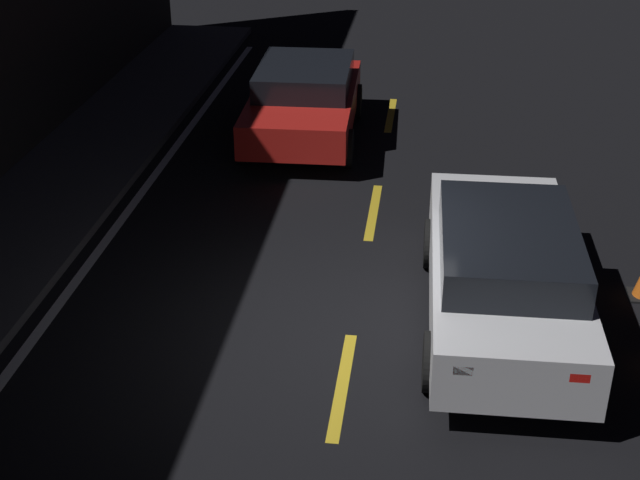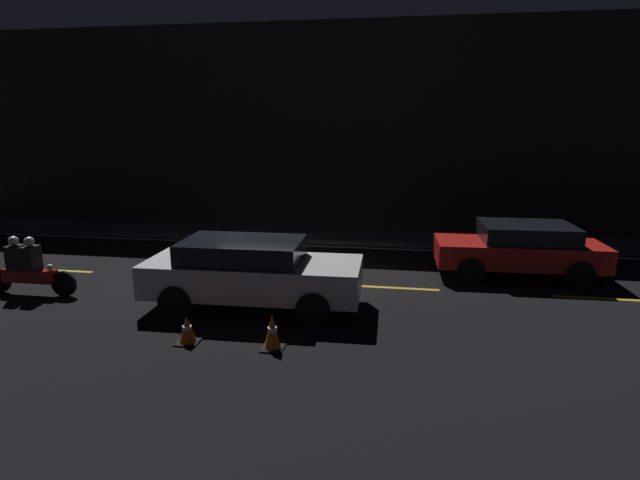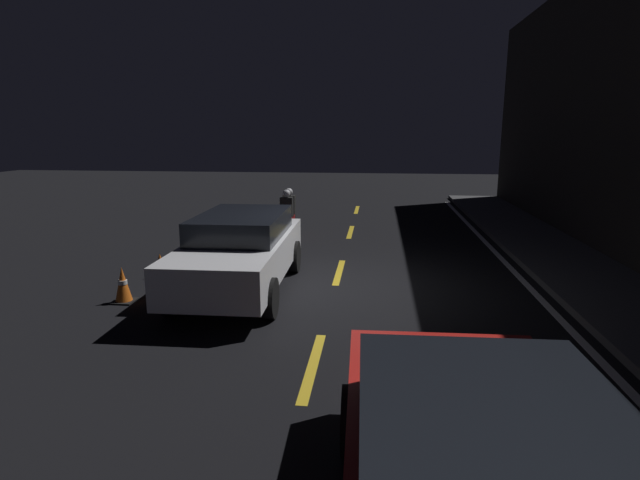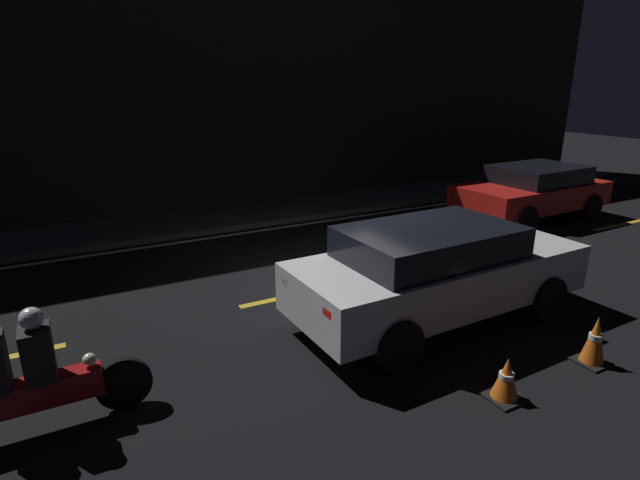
# 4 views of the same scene
# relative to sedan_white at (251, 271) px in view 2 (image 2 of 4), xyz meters

# --- Properties ---
(ground_plane) EXTENTS (56.00, 56.00, 0.00)m
(ground_plane) POSITION_rel_sedan_white_xyz_m (-0.45, 1.78, -0.80)
(ground_plane) COLOR black
(raised_curb) EXTENTS (28.00, 2.16, 0.13)m
(raised_curb) POSITION_rel_sedan_white_xyz_m (-0.45, 6.93, -0.73)
(raised_curb) COLOR #424244
(raised_curb) RESTS_ON ground
(building_front) EXTENTS (28.00, 0.30, 7.26)m
(building_front) POSITION_rel_sedan_white_xyz_m (-0.45, 8.16, 2.83)
(building_front) COLOR black
(building_front) RESTS_ON ground
(lane_dash_b) EXTENTS (2.00, 0.14, 0.01)m
(lane_dash_b) POSITION_rel_sedan_white_xyz_m (-5.95, 1.78, -0.80)
(lane_dash_b) COLOR gold
(lane_dash_b) RESTS_ON ground
(lane_dash_c) EXTENTS (2.00, 0.14, 0.01)m
(lane_dash_c) POSITION_rel_sedan_white_xyz_m (-1.45, 1.78, -0.80)
(lane_dash_c) COLOR gold
(lane_dash_c) RESTS_ON ground
(lane_dash_d) EXTENTS (2.00, 0.14, 0.01)m
(lane_dash_d) POSITION_rel_sedan_white_xyz_m (3.05, 1.78, -0.80)
(lane_dash_d) COLOR gold
(lane_dash_d) RESTS_ON ground
(lane_dash_e) EXTENTS (2.00, 0.14, 0.01)m
(lane_dash_e) POSITION_rel_sedan_white_xyz_m (7.55, 1.78, -0.80)
(lane_dash_e) COLOR gold
(lane_dash_e) RESTS_ON ground
(lane_solid_kerb) EXTENTS (25.20, 0.14, 0.01)m
(lane_solid_kerb) POSITION_rel_sedan_white_xyz_m (-0.45, 5.60, -0.80)
(lane_solid_kerb) COLOR silver
(lane_solid_kerb) RESTS_ON ground
(sedan_white) EXTENTS (4.55, 1.95, 1.47)m
(sedan_white) POSITION_rel_sedan_white_xyz_m (0.00, 0.00, 0.00)
(sedan_white) COLOR silver
(sedan_white) RESTS_ON ground
(taxi_red) EXTENTS (4.13, 2.09, 1.37)m
(taxi_red) POSITION_rel_sedan_white_xyz_m (6.10, 3.33, -0.05)
(taxi_red) COLOR red
(taxi_red) RESTS_ON ground
(motorcycle) EXTENTS (2.28, 0.36, 1.37)m
(motorcycle) POSITION_rel_sedan_white_xyz_m (-5.31, -0.04, -0.16)
(motorcycle) COLOR black
(motorcycle) RESTS_ON ground
(traffic_cone_near) EXTENTS (0.40, 0.40, 0.51)m
(traffic_cone_near) POSITION_rel_sedan_white_xyz_m (-0.62, -1.92, -0.55)
(traffic_cone_near) COLOR black
(traffic_cone_near) RESTS_ON ground
(traffic_cone_mid) EXTENTS (0.38, 0.38, 0.65)m
(traffic_cone_mid) POSITION_rel_sedan_white_xyz_m (0.95, -1.92, -0.48)
(traffic_cone_mid) COLOR black
(traffic_cone_mid) RESTS_ON ground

